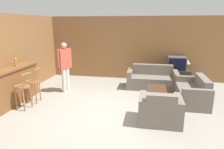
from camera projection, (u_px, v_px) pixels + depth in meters
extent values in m
plane|color=gray|center=(111.00, 114.00, 5.26)|extent=(24.00, 24.00, 0.00)
cube|color=olive|center=(127.00, 48.00, 8.38)|extent=(9.40, 0.08, 2.60)
cube|color=olive|center=(22.00, 54.00, 6.76)|extent=(0.08, 8.61, 2.60)
cube|color=brown|center=(11.00, 87.00, 5.79)|extent=(0.47, 2.02, 1.03)
cube|color=brown|center=(9.00, 69.00, 5.65)|extent=(0.55, 2.08, 0.05)
cylinder|color=#996638|center=(22.00, 86.00, 5.43)|extent=(0.46, 0.46, 0.04)
cylinder|color=#996638|center=(24.00, 95.00, 5.69)|extent=(0.04, 0.04, 0.63)
cylinder|color=#996638|center=(16.00, 99.00, 5.44)|extent=(0.04, 0.04, 0.63)
cylinder|color=#996638|center=(31.00, 97.00, 5.59)|extent=(0.04, 0.04, 0.63)
cylinder|color=#996638|center=(24.00, 100.00, 5.34)|extent=(0.04, 0.04, 0.63)
cylinder|color=#996638|center=(30.00, 79.00, 5.43)|extent=(0.02, 0.02, 0.33)
cylinder|color=#996638|center=(27.00, 80.00, 5.36)|extent=(0.02, 0.02, 0.33)
cylinder|color=#996638|center=(25.00, 81.00, 5.29)|extent=(0.02, 0.02, 0.33)
cylinder|color=#996638|center=(23.00, 82.00, 5.22)|extent=(0.02, 0.02, 0.33)
cube|color=#996638|center=(26.00, 74.00, 5.28)|extent=(0.10, 0.33, 0.04)
cylinder|color=#996638|center=(33.00, 81.00, 5.90)|extent=(0.43, 0.43, 0.04)
cylinder|color=#996638|center=(31.00, 90.00, 6.13)|extent=(0.04, 0.04, 0.63)
cylinder|color=#996638|center=(27.00, 93.00, 5.86)|extent=(0.04, 0.04, 0.63)
cylinder|color=#996638|center=(40.00, 91.00, 6.10)|extent=(0.04, 0.04, 0.63)
cylinder|color=#996638|center=(36.00, 94.00, 5.84)|extent=(0.04, 0.04, 0.63)
cylinder|color=#996638|center=(39.00, 74.00, 5.95)|extent=(0.02, 0.02, 0.33)
cylinder|color=#996638|center=(38.00, 75.00, 5.88)|extent=(0.02, 0.02, 0.33)
cylinder|color=#996638|center=(37.00, 76.00, 5.80)|extent=(0.02, 0.02, 0.33)
cylinder|color=#996638|center=(36.00, 76.00, 5.73)|extent=(0.02, 0.02, 0.33)
cube|color=#996638|center=(37.00, 69.00, 5.79)|extent=(0.07, 0.34, 0.04)
cube|color=#70665B|center=(152.00, 82.00, 7.28)|extent=(1.47, 0.86, 0.45)
cube|color=#70665B|center=(153.00, 69.00, 7.48)|extent=(1.47, 0.22, 0.38)
cube|color=#70665B|center=(130.00, 78.00, 7.39)|extent=(0.16, 0.86, 0.66)
cube|color=#70665B|center=(175.00, 81.00, 7.11)|extent=(0.16, 0.86, 0.66)
cube|color=#70665B|center=(160.00, 113.00, 4.77)|extent=(0.67, 0.81, 0.45)
cube|color=#70665B|center=(161.00, 102.00, 4.39)|extent=(0.67, 0.22, 0.36)
cube|color=#70665B|center=(178.00, 111.00, 4.68)|extent=(0.16, 0.81, 0.64)
cube|color=#70665B|center=(142.00, 108.00, 4.82)|extent=(0.16, 0.81, 0.64)
cube|color=#70665B|center=(191.00, 95.00, 5.96)|extent=(0.79, 1.19, 0.45)
cube|color=#70665B|center=(203.00, 83.00, 5.81)|extent=(0.22, 1.19, 0.35)
cube|color=#70665B|center=(188.00, 86.00, 6.58)|extent=(0.79, 0.16, 0.64)
cube|color=#70665B|center=(197.00, 101.00, 5.30)|extent=(0.79, 0.16, 0.64)
cube|color=#472D1E|center=(157.00, 89.00, 6.01)|extent=(0.56, 0.87, 0.04)
cube|color=#472D1E|center=(148.00, 99.00, 5.72)|extent=(0.06, 0.06, 0.38)
cube|color=#472D1E|center=(165.00, 101.00, 5.64)|extent=(0.06, 0.06, 0.38)
cube|color=#472D1E|center=(148.00, 91.00, 6.48)|extent=(0.06, 0.06, 0.38)
cube|color=#472D1E|center=(164.00, 91.00, 6.39)|extent=(0.06, 0.06, 0.38)
cube|color=#2D2319|center=(175.00, 77.00, 7.88)|extent=(1.07, 0.56, 0.54)
cube|color=#4C4C4C|center=(176.00, 63.00, 7.74)|extent=(0.69, 0.50, 0.53)
cube|color=black|center=(177.00, 65.00, 7.50)|extent=(0.62, 0.01, 0.46)
cylinder|color=#B27A23|center=(16.00, 63.00, 5.92)|extent=(0.08, 0.08, 0.21)
cone|color=#B27A23|center=(15.00, 58.00, 5.88)|extent=(0.07, 0.07, 0.09)
cylinder|color=black|center=(15.00, 56.00, 5.87)|extent=(0.03, 0.03, 0.02)
cylinder|color=brown|center=(186.00, 70.00, 7.74)|extent=(0.16, 0.16, 0.02)
cylinder|color=brown|center=(187.00, 67.00, 7.71)|extent=(0.03, 0.03, 0.23)
cone|color=tan|center=(187.00, 61.00, 7.65)|extent=(0.26, 0.26, 0.21)
cylinder|color=silver|center=(64.00, 80.00, 6.82)|extent=(0.14, 0.14, 0.83)
cylinder|color=silver|center=(68.00, 80.00, 6.93)|extent=(0.14, 0.14, 0.83)
cube|color=#CC4C3D|center=(65.00, 59.00, 6.69)|extent=(0.37, 0.47, 0.66)
cylinder|color=#CC4C3D|center=(58.00, 59.00, 6.51)|extent=(0.09, 0.09, 0.60)
cylinder|color=#CC4C3D|center=(70.00, 57.00, 6.86)|extent=(0.09, 0.09, 0.60)
sphere|color=tan|center=(64.00, 46.00, 6.58)|extent=(0.19, 0.19, 0.19)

